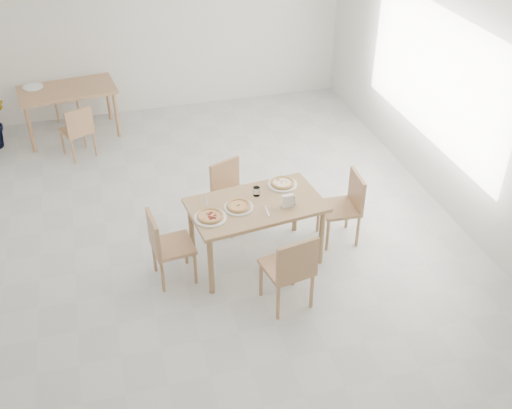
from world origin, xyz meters
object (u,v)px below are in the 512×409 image
object	(u,v)px
main_table	(256,211)
tumbler_b	(256,191)
chair_back_n	(67,89)
tumbler_a	(292,201)
pizza_pepperoni	(210,216)
plate_mushroom	(282,184)
plate_empty	(33,87)
chair_south	(291,267)
second_table	(68,94)
chair_east	(346,203)
plate_margherita	(239,207)
chair_north	(230,190)
plate_pepperoni	(210,218)
chair_back_s	(78,129)
pizza_mushroom	(282,183)
chair_west	(165,243)
pizza_margherita	(239,206)
napkin_holder	(288,201)

from	to	relation	value
main_table	tumbler_b	bearing A→B (deg)	65.84
chair_back_n	tumbler_a	bearing A→B (deg)	-54.84
pizza_pepperoni	chair_back_n	bearing A→B (deg)	107.47
plate_mushroom	plate_empty	xyz separation A→B (m)	(-2.73, 3.52, 0.00)
main_table	chair_south	size ratio (longest dim) A/B	1.67
main_table	second_table	xyz separation A→B (m)	(-1.88, 3.61, -0.00)
main_table	tumbler_b	world-z (taller)	tumbler_b
chair_east	tumbler_b	size ratio (longest dim) A/B	8.62
main_table	plate_margherita	distance (m)	0.22
tumbler_a	chair_north	bearing A→B (deg)	118.04
chair_east	tumbler_b	xyz separation A→B (m)	(-1.04, 0.04, 0.31)
plate_pepperoni	plate_empty	distance (m)	4.33
pizza_pepperoni	plate_mushroom	bearing A→B (deg)	24.26
chair_back_s	plate_pepperoni	bearing A→B (deg)	88.74
pizza_pepperoni	plate_empty	distance (m)	4.33
pizza_mushroom	second_table	bearing A→B (deg)	124.02
chair_west	pizza_pepperoni	xyz separation A→B (m)	(0.47, -0.06, 0.30)
pizza_pepperoni	pizza_margherita	bearing A→B (deg)	17.50
plate_mushroom	plate_pepperoni	xyz separation A→B (m)	(-0.89, -0.40, 0.00)
chair_south	chair_north	xyz separation A→B (m)	(-0.23, 1.57, -0.05)
plate_margherita	chair_west	bearing A→B (deg)	-177.27
pizza_mushroom	chair_back_n	distance (m)	4.65
plate_empty	pizza_pepperoni	bearing A→B (deg)	-64.91
plate_margherita	plate_pepperoni	world-z (taller)	same
pizza_margherita	pizza_mushroom	size ratio (longest dim) A/B	0.83
pizza_mushroom	tumbler_a	size ratio (longest dim) A/B	3.84
chair_back_n	chair_east	bearing A→B (deg)	-46.39
chair_west	napkin_holder	world-z (taller)	napkin_holder
chair_west	chair_back_s	xyz separation A→B (m)	(-0.79, 2.94, -0.03)
chair_north	pizza_mushroom	distance (m)	0.75
chair_west	chair_east	bearing A→B (deg)	-91.67
second_table	pizza_mushroom	bearing A→B (deg)	-63.11
pizza_margherita	tumbler_b	size ratio (longest dim) A/B	2.88
pizza_pepperoni	chair_back_n	world-z (taller)	pizza_pepperoni
chair_north	pizza_margherita	bearing A→B (deg)	-119.13
chair_north	second_table	bearing A→B (deg)	99.19
chair_north	tumbler_a	xyz separation A→B (m)	(0.46, -0.87, 0.32)
plate_mushroom	tumbler_b	xyz separation A→B (m)	(-0.33, -0.12, 0.04)
chair_south	chair_back_s	distance (m)	4.15
chair_east	second_table	world-z (taller)	chair_east
pizza_mushroom	chair_back_s	world-z (taller)	pizza_mushroom
pizza_pepperoni	plate_empty	world-z (taller)	pizza_pepperoni
plate_margherita	pizza_margherita	world-z (taller)	pizza_margherita
tumbler_b	tumbler_a	bearing A→B (deg)	-41.40
main_table	pizza_pepperoni	xyz separation A→B (m)	(-0.52, -0.14, 0.12)
chair_west	pizza_margherita	size ratio (longest dim) A/B	2.95
chair_east	chair_back_n	distance (m)	5.16
plate_mushroom	pizza_margherita	distance (m)	0.65
chair_east	plate_empty	distance (m)	5.05
pizza_pepperoni	chair_back_n	distance (m)	4.66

